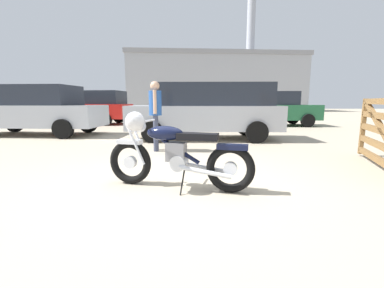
% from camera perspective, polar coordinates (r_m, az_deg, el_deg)
% --- Properties ---
extents(ground_plane, '(80.00, 80.00, 0.00)m').
position_cam_1_polar(ground_plane, '(3.92, -2.50, -8.26)').
color(ground_plane, tan).
extents(vintage_motorcycle, '(2.04, 0.73, 1.07)m').
position_cam_1_polar(vintage_motorcycle, '(3.51, -4.16, -2.04)').
color(vintage_motorcycle, black).
rests_on(vintage_motorcycle, ground_plane).
extents(bystander, '(0.30, 0.46, 1.66)m').
position_cam_1_polar(bystander, '(6.27, -8.11, 7.75)').
color(bystander, '#383D51').
rests_on(bystander, ground_plane).
extents(pale_sedan_back, '(4.85, 2.32, 1.74)m').
position_cam_1_polar(pale_sedan_back, '(14.90, -22.23, 7.74)').
color(pale_sedan_back, black).
rests_on(pale_sedan_back, ground_plane).
extents(silver_sedan_mid, '(4.79, 2.18, 1.74)m').
position_cam_1_polar(silver_sedan_mid, '(10.82, -31.98, 6.66)').
color(silver_sedan_mid, black).
rests_on(silver_sedan_mid, ground_plane).
extents(red_hatchback_near, '(4.73, 2.04, 1.74)m').
position_cam_1_polar(red_hatchback_near, '(8.27, 3.43, 7.65)').
color(red_hatchback_near, black).
rests_on(red_hatchback_near, ground_plane).
extents(dark_sedan_left, '(4.24, 2.00, 1.67)m').
position_cam_1_polar(dark_sedan_left, '(13.48, 17.59, 7.45)').
color(dark_sedan_left, black).
rests_on(dark_sedan_left, ground_plane).
extents(white_estate_far, '(4.22, 1.96, 1.67)m').
position_cam_1_polar(white_estate_far, '(18.98, -25.55, 7.40)').
color(white_estate_far, black).
rests_on(white_estate_far, ground_plane).
extents(industrial_building, '(22.52, 15.20, 15.10)m').
position_cam_1_polar(industrial_building, '(36.87, 4.38, 13.00)').
color(industrial_building, '#9EA0A8').
rests_on(industrial_building, ground_plane).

